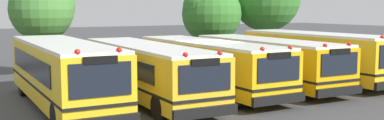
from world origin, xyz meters
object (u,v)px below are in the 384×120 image
object	(u,v)px
school_bus_0	(62,72)
tree_2	(210,12)
school_bus_4	(316,55)
school_bus_1	(146,69)
school_bus_3	(266,60)
school_bus_2	(208,64)
tree_1	(44,8)

from	to	relation	value
school_bus_0	tree_2	world-z (taller)	tree_2
school_bus_4	tree_2	xyz separation A→B (m)	(-1.24, 9.19, 2.26)
school_bus_1	school_bus_3	size ratio (longest dim) A/B	1.07
school_bus_2	school_bus_4	xyz separation A→B (m)	(6.84, -0.18, 0.11)
school_bus_3	school_bus_4	size ratio (longest dim) A/B	1.02
school_bus_0	school_bus_2	bearing A→B (deg)	-177.79
school_bus_2	tree_1	xyz separation A→B (m)	(-5.71, 9.08, 2.66)
school_bus_2	school_bus_3	distance (m)	3.42
tree_2	school_bus_2	bearing A→B (deg)	-121.86
school_bus_1	school_bus_3	distance (m)	6.84
school_bus_0	tree_2	bearing A→B (deg)	-143.06
school_bus_3	tree_1	xyz separation A→B (m)	(-9.13, 9.21, 2.67)
school_bus_0	school_bus_2	world-z (taller)	school_bus_0
school_bus_2	tree_2	distance (m)	10.87
school_bus_4	tree_1	size ratio (longest dim) A/B	1.72
school_bus_0	tree_1	distance (m)	9.68
school_bus_1	tree_2	distance (m)	13.24
school_bus_2	tree_1	world-z (taller)	tree_1
tree_1	school_bus_0	bearing A→B (deg)	-97.77
school_bus_1	school_bus_4	xyz separation A→B (m)	(10.26, 0.21, 0.11)
school_bus_2	school_bus_3	xyz separation A→B (m)	(3.42, -0.13, -0.00)
school_bus_1	tree_2	world-z (taller)	tree_2
school_bus_4	tree_2	bearing A→B (deg)	-83.20
school_bus_3	school_bus_4	world-z (taller)	school_bus_4
school_bus_3	tree_1	bearing A→B (deg)	-44.46
school_bus_3	tree_1	size ratio (longest dim) A/B	1.75
tree_1	school_bus_4	bearing A→B (deg)	-36.42
school_bus_0	school_bus_3	xyz separation A→B (m)	(10.39, 0.04, -0.12)
school_bus_4	tree_1	bearing A→B (deg)	-37.31
school_bus_1	tree_2	xyz separation A→B (m)	(9.01, 9.40, 2.37)
school_bus_3	tree_2	bearing A→B (deg)	-102.62
tree_2	tree_1	bearing A→B (deg)	179.64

